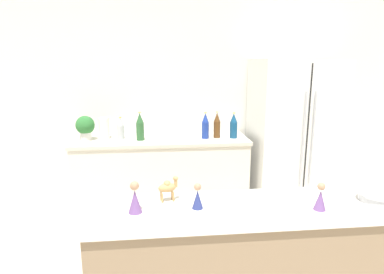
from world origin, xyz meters
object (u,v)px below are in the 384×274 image
object	(u,v)px
camel_figurine	(168,187)
back_bottle_2	(234,126)
wise_man_figurine_crimson	(198,198)
back_bottle_1	(217,125)
refrigerator	(293,139)
fruit_bowl	(379,196)
potted_plant	(85,127)
back_bottle_3	(205,126)
back_bottle_4	(140,127)
wise_man_figurine_purple	(320,198)
paper_towel_roll	(104,128)
back_bottle_0	(121,129)
wise_man_figurine_blue	(135,199)

from	to	relation	value
camel_figurine	back_bottle_2	bearing A→B (deg)	66.50
wise_man_figurine_crimson	back_bottle_1	bearing A→B (deg)	76.86
refrigerator	fruit_bowl	distance (m)	1.96
refrigerator	potted_plant	bearing A→B (deg)	178.09
potted_plant	camel_figurine	world-z (taller)	potted_plant
wise_man_figurine_crimson	back_bottle_2	bearing A→B (deg)	71.71
back_bottle_2	fruit_bowl	bearing A→B (deg)	-78.79
back_bottle_2	back_bottle_3	distance (m)	0.31
camel_figurine	back_bottle_4	bearing A→B (deg)	97.11
back_bottle_2	wise_man_figurine_purple	distance (m)	2.02
refrigerator	fruit_bowl	bearing A→B (deg)	-98.67
back_bottle_1	refrigerator	bearing A→B (deg)	-2.90
paper_towel_roll	back_bottle_0	size ratio (longest dim) A/B	0.97
back_bottle_2	back_bottle_3	bearing A→B (deg)	177.62
back_bottle_1	back_bottle_3	world-z (taller)	back_bottle_1
paper_towel_roll	wise_man_figurine_blue	bearing A→B (deg)	-77.82
paper_towel_roll	back_bottle_0	distance (m)	0.18
refrigerator	wise_man_figurine_purple	world-z (taller)	refrigerator
potted_plant	fruit_bowl	world-z (taller)	potted_plant
camel_figurine	paper_towel_roll	bearing A→B (deg)	107.85
refrigerator	wise_man_figurine_blue	bearing A→B (deg)	-130.30
back_bottle_4	back_bottle_3	bearing A→B (deg)	0.63
paper_towel_roll	fruit_bowl	bearing A→B (deg)	-48.73
paper_towel_roll	back_bottle_3	distance (m)	1.10
back_bottle_4	wise_man_figurine_crimson	size ratio (longest dim) A/B	2.15
paper_towel_roll	back_bottle_4	world-z (taller)	back_bottle_4
potted_plant	back_bottle_3	world-z (taller)	back_bottle_3
refrigerator	back_bottle_0	distance (m)	1.92
back_bottle_1	camel_figurine	xyz separation A→B (m)	(-0.61, -1.86, 0.02)
back_bottle_4	back_bottle_1	bearing A→B (deg)	2.21
refrigerator	wise_man_figurine_crimson	world-z (taller)	refrigerator
back_bottle_0	paper_towel_roll	bearing A→B (deg)	175.18
refrigerator	wise_man_figurine_blue	size ratio (longest dim) A/B	10.29
wise_man_figurine_blue	wise_man_figurine_purple	bearing A→B (deg)	-4.18
potted_plant	wise_man_figurine_crimson	bearing A→B (deg)	-64.34
refrigerator	wise_man_figurine_blue	world-z (taller)	refrigerator
potted_plant	fruit_bowl	xyz separation A→B (m)	(1.98, -2.01, -0.04)
back_bottle_0	wise_man_figurine_blue	distance (m)	2.05
paper_towel_roll	wise_man_figurine_blue	world-z (taller)	wise_man_figurine_blue
refrigerator	paper_towel_roll	world-z (taller)	refrigerator
paper_towel_roll	camel_figurine	bearing A→B (deg)	-72.15
refrigerator	wise_man_figurine_crimson	size ratio (longest dim) A/B	12.47
back_bottle_2	wise_man_figurine_blue	size ratio (longest dim) A/B	1.66
fruit_bowl	potted_plant	bearing A→B (deg)	134.59
camel_figurine	wise_man_figurine_blue	size ratio (longest dim) A/B	0.84
back_bottle_3	wise_man_figurine_purple	size ratio (longest dim) A/B	1.91
potted_plant	paper_towel_roll	world-z (taller)	potted_plant
back_bottle_1	wise_man_figurine_crimson	distance (m)	2.02
refrigerator	back_bottle_3	xyz separation A→B (m)	(-0.99, 0.02, 0.16)
back_bottle_0	wise_man_figurine_purple	bearing A→B (deg)	-59.65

